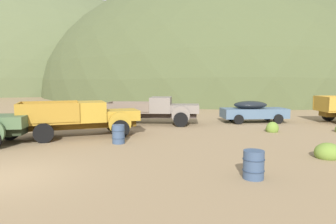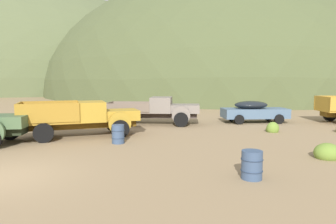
{
  "view_description": "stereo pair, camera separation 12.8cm",
  "coord_description": "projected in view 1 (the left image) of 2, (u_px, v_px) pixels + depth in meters",
  "views": [
    {
      "loc": [
        2.54,
        -10.08,
        3.01
      ],
      "look_at": [
        7.07,
        6.16,
        1.25
      ],
      "focal_mm": 32.11,
      "sensor_mm": 36.0,
      "label": 1
    },
    {
      "loc": [
        2.67,
        -10.12,
        3.01
      ],
      "look_at": [
        7.07,
        6.16,
        1.25
      ],
      "focal_mm": 32.11,
      "sensor_mm": 36.0,
      "label": 2
    }
  ],
  "objects": [
    {
      "name": "ground_plane",
      "position": [
        2.0,
        178.0,
        9.29
      ],
      "size": [
        300.0,
        300.0,
        0.0
      ],
      "primitive_type": "plane",
      "color": "#937A56"
    },
    {
      "name": "bush_back_edge",
      "position": [
        272.0,
        129.0,
        17.78
      ],
      "size": [
        0.83,
        0.8,
        0.79
      ],
      "color": "olive",
      "rests_on": "ground"
    },
    {
      "name": "bush_front_left",
      "position": [
        327.0,
        153.0,
        11.77
      ],
      "size": [
        1.05,
        0.99,
        0.78
      ],
      "color": "olive",
      "rests_on": "ground"
    },
    {
      "name": "oil_drum_foreground",
      "position": [
        254.0,
        165.0,
        9.22
      ],
      "size": [
        0.68,
        0.68,
        0.88
      ],
      "color": "#384C6B",
      "rests_on": "ground"
    },
    {
      "name": "oil_drum_spare",
      "position": [
        118.0,
        134.0,
        14.44
      ],
      "size": [
        0.64,
        0.64,
        0.9
      ],
      "color": "#384C6B",
      "rests_on": "ground"
    },
    {
      "name": "hill_center",
      "position": [
        201.0,
        93.0,
        72.05
      ],
      "size": [
        70.78,
        83.33,
        48.49
      ],
      "primitive_type": "ellipsoid",
      "color": "#4C5633",
      "rests_on": "ground"
    },
    {
      "name": "truck_mustard",
      "position": [
        89.0,
        118.0,
        16.27
      ],
      "size": [
        6.27,
        2.72,
        1.91
      ],
      "rotation": [
        0.0,
        0.0,
        0.07
      ],
      "color": "#593D12",
      "rests_on": "ground"
    },
    {
      "name": "truck_primer_gray",
      "position": [
        160.0,
        110.0,
        20.79
      ],
      "size": [
        6.67,
        4.1,
        1.89
      ],
      "rotation": [
        0.0,
        0.0,
        -0.34
      ],
      "color": "#3D322D",
      "rests_on": "ground"
    },
    {
      "name": "hill_distant",
      "position": [
        12.0,
        92.0,
        79.27
      ],
      "size": [
        112.02,
        56.13,
        54.12
      ],
      "primitive_type": "ellipsoid",
      "color": "#56603D",
      "rests_on": "ground"
    },
    {
      "name": "car_chalk_blue",
      "position": [
        256.0,
        111.0,
        21.82
      ],
      "size": [
        5.11,
        2.64,
        1.57
      ],
      "rotation": [
        0.0,
        0.0,
        -0.18
      ],
      "color": "slate",
      "rests_on": "ground"
    }
  ]
}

